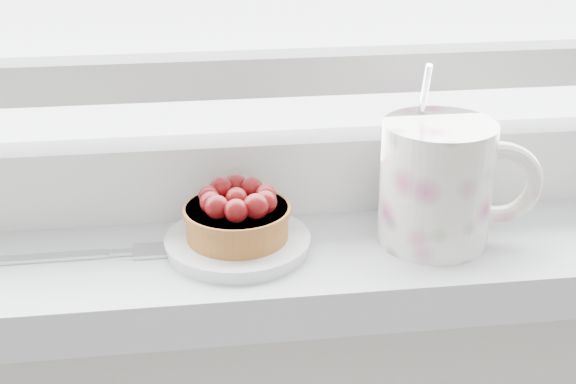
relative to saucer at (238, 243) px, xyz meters
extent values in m
cube|color=silver|center=(0.05, 0.02, -0.03)|extent=(1.60, 0.20, 0.04)
cube|color=silver|center=(0.05, 0.09, 0.03)|extent=(1.30, 0.05, 0.07)
cube|color=silver|center=(0.05, 0.09, 0.12)|extent=(1.30, 0.04, 0.04)
cylinder|color=white|center=(0.00, 0.00, 0.00)|extent=(0.12, 0.12, 0.01)
cylinder|color=brown|center=(0.00, 0.00, 0.02)|extent=(0.09, 0.09, 0.03)
cylinder|color=brown|center=(0.00, 0.00, 0.03)|extent=(0.09, 0.09, 0.01)
sphere|color=#47090A|center=(0.00, 0.00, 0.04)|extent=(0.02, 0.02, 0.02)
sphere|color=#47090A|center=(0.03, 0.01, 0.04)|extent=(0.02, 0.02, 0.02)
sphere|color=#47090A|center=(0.01, 0.02, 0.04)|extent=(0.02, 0.02, 0.02)
sphere|color=#47090A|center=(0.00, 0.03, 0.04)|extent=(0.02, 0.02, 0.02)
sphere|color=#47090A|center=(-0.01, 0.02, 0.04)|extent=(0.02, 0.02, 0.02)
sphere|color=#47090A|center=(-0.02, 0.01, 0.04)|extent=(0.02, 0.02, 0.02)
sphere|color=#47090A|center=(-0.02, -0.01, 0.04)|extent=(0.02, 0.02, 0.02)
sphere|color=#47090A|center=(-0.02, -0.02, 0.04)|extent=(0.02, 0.02, 0.02)
sphere|color=#47090A|center=(0.00, -0.03, 0.04)|extent=(0.02, 0.02, 0.02)
sphere|color=#47090A|center=(0.01, -0.02, 0.04)|extent=(0.02, 0.02, 0.02)
sphere|color=#47090A|center=(0.02, -0.01, 0.04)|extent=(0.02, 0.02, 0.02)
cylinder|color=silver|center=(0.17, -0.01, 0.05)|extent=(0.11, 0.11, 0.11)
cylinder|color=black|center=(0.17, -0.01, 0.10)|extent=(0.08, 0.08, 0.01)
torus|color=silver|center=(0.22, -0.02, 0.05)|extent=(0.07, 0.03, 0.07)
cylinder|color=silver|center=(0.16, 0.02, 0.11)|extent=(0.01, 0.03, 0.07)
cube|color=silver|center=(-0.16, 0.00, 0.00)|extent=(0.11, 0.01, 0.00)
cube|color=silver|center=(-0.10, 0.00, 0.00)|extent=(0.02, 0.01, 0.00)
cube|color=silver|center=(-0.07, 0.00, 0.00)|extent=(0.03, 0.03, 0.00)
cube|color=silver|center=(-0.04, -0.01, 0.00)|extent=(0.04, 0.00, 0.00)
cube|color=silver|center=(-0.04, 0.00, 0.00)|extent=(0.04, 0.00, 0.00)
cube|color=silver|center=(-0.04, 0.01, 0.00)|extent=(0.04, 0.00, 0.00)
cube|color=silver|center=(-0.04, 0.01, 0.00)|extent=(0.04, 0.00, 0.00)
camera|label=1|loc=(-0.04, -0.61, 0.31)|focal=50.00mm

